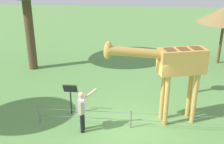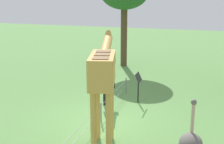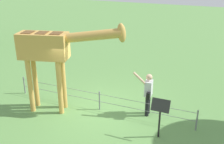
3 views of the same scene
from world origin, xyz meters
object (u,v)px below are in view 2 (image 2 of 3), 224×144
visitor (107,85)px  info_sign (138,81)px  giraffe (103,73)px  ostrich (191,144)px

visitor → info_sign: size_ratio=1.26×
info_sign → visitor: bearing=121.1°
giraffe → visitor: bearing=16.8°
giraffe → visitor: giraffe is taller
giraffe → ostrich: giraffe is taller
ostrich → giraffe: bearing=60.4°
visitor → ostrich: bearing=-142.1°
info_sign → ostrich: bearing=-155.1°
info_sign → giraffe: bearing=177.0°
giraffe → visitor: (3.22, 0.97, -1.41)m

